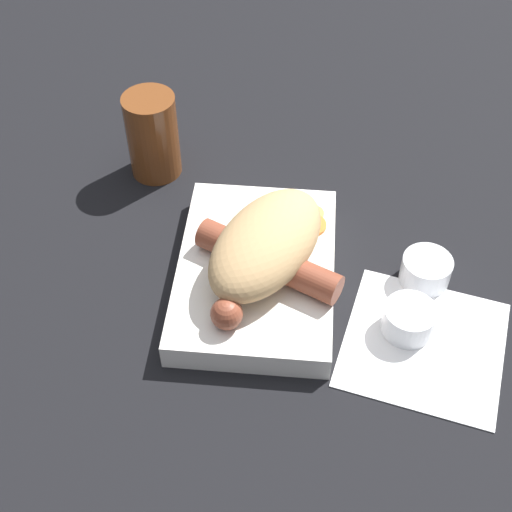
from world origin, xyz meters
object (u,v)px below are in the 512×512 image
bread_roll (266,245)px  sausage (268,260)px  condiment_cup_near (408,321)px  drink_glass (153,135)px  condiment_cup_far (425,272)px  food_tray (256,272)px

bread_roll → sausage: 0.02m
bread_roll → condiment_cup_near: 0.16m
drink_glass → bread_roll: bearing=41.0°
condiment_cup_far → drink_glass: 0.35m
food_tray → condiment_cup_far: 0.18m
sausage → condiment_cup_far: (-0.03, 0.16, -0.03)m
sausage → drink_glass: 0.23m
condiment_cup_far → drink_glass: bearing=-115.6°
sausage → condiment_cup_far: bearing=99.4°
food_tray → sausage: 0.03m
condiment_cup_far → sausage: bearing=-80.6°
condiment_cup_near → drink_glass: drink_glass is taller
sausage → condiment_cup_near: 0.15m
sausage → condiment_cup_near: sausage is taller
bread_roll → sausage: bread_roll is taller
food_tray → sausage: size_ratio=1.34×
condiment_cup_far → drink_glass: drink_glass is taller
sausage → condiment_cup_far: sausage is taller
sausage → condiment_cup_near: size_ratio=3.29×
food_tray → bread_roll: 0.05m
bread_roll → sausage: (0.01, 0.00, -0.01)m
food_tray → sausage: bearing=52.8°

